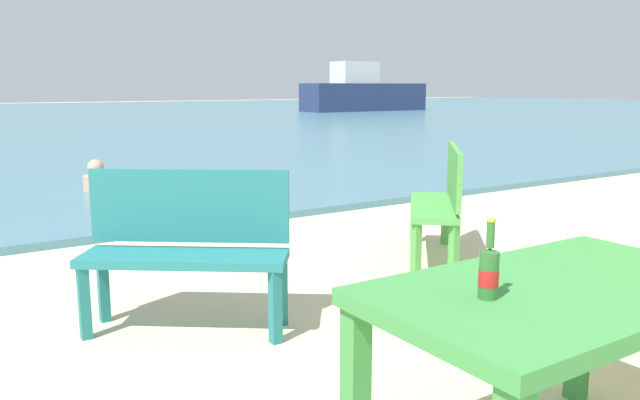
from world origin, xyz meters
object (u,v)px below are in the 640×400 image
Objects in this scene: bench_green_left at (442,196)px; swimmer_person at (96,178)px; picnic_table_green at (560,313)px; bench_teal_center at (187,240)px; beer_bottle_amber at (489,270)px; boat_sailboat at (363,93)px.

bench_green_left is 5.05m from swimmer_person.
bench_green_left is (1.80, 2.45, -0.11)m from picnic_table_green.
beer_bottle_amber is at bearing -84.60° from bench_teal_center.
boat_sailboat is at bearing 53.73° from beer_bottle_amber.
picnic_table_green is 3.41× the size of swimmer_person.
bench_teal_center is (-0.54, 2.17, -0.11)m from picnic_table_green.
swimmer_person is (0.72, 5.06, -0.30)m from bench_teal_center.
beer_bottle_amber is 2.16m from bench_teal_center.
bench_teal_center is 2.35m from bench_green_left.
picnic_table_green is at bearing -91.45° from swimmer_person.
bench_teal_center is at bearing -173.01° from bench_green_left.
bench_green_left is at bearing -125.73° from boat_sailboat.
bench_teal_center reaches higher than swimmer_person.
boat_sailboat reaches higher than bench_green_left.
swimmer_person is at bearing 108.68° from bench_green_left.
picnic_table_green is 1.23× the size of bench_green_left.
swimmer_person is (0.52, 7.19, -0.61)m from beer_bottle_amber.
bench_teal_center is 2.88× the size of swimmer_person.
bench_teal_center is at bearing 95.40° from beer_bottle_amber.
beer_bottle_amber is 0.65× the size of swimmer_person.
swimmer_person is at bearing 81.89° from bench_teal_center.
bench_green_left reaches higher than swimmer_person.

